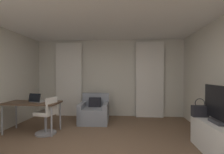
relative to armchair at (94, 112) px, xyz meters
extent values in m
cube|color=beige|center=(0.35, 0.82, 1.02)|extent=(5.12, 0.06, 2.60)
cube|color=silver|center=(-1.02, 0.69, 0.97)|extent=(0.90, 0.06, 2.50)
cube|color=silver|center=(1.73, 0.69, 0.97)|extent=(0.90, 0.06, 2.50)
cube|color=gray|center=(0.00, -0.04, -0.06)|extent=(0.87, 0.89, 0.44)
cube|color=gray|center=(-0.01, 0.32, 0.35)|extent=(0.84, 0.17, 0.39)
cube|color=gray|center=(0.36, -0.02, 0.01)|extent=(0.15, 0.86, 0.58)
cube|color=gray|center=(-0.35, -0.05, 0.01)|extent=(0.15, 0.86, 0.58)
cube|color=black|center=(0.00, 0.09, 0.25)|extent=(0.37, 0.22, 0.37)
cube|color=#4C3828|center=(-1.35, -0.97, 0.44)|extent=(1.30, 0.60, 0.04)
cylinder|color=#99999E|center=(-1.95, -0.72, 0.07)|extent=(0.04, 0.04, 0.70)
cylinder|color=#99999E|center=(-0.75, -0.72, 0.07)|extent=(0.04, 0.04, 0.70)
cylinder|color=#99999E|center=(-1.95, -1.22, 0.07)|extent=(0.04, 0.04, 0.70)
cylinder|color=#99999E|center=(-0.75, -1.22, 0.07)|extent=(0.04, 0.04, 0.70)
cylinder|color=gray|center=(-0.97, -1.06, -0.05)|extent=(0.06, 0.06, 0.46)
cylinder|color=gray|center=(-0.97, -1.06, -0.26)|extent=(0.48, 0.48, 0.04)
cube|color=silver|center=(-0.97, -1.06, 0.22)|extent=(0.48, 0.48, 0.08)
cube|color=silver|center=(-0.81, -1.10, 0.43)|extent=(0.14, 0.36, 0.34)
cube|color=#ADADB2|center=(-1.25, -0.91, 0.47)|extent=(0.35, 0.27, 0.02)
cube|color=black|center=(-1.27, -1.02, 0.58)|extent=(0.32, 0.11, 0.20)
cube|color=white|center=(2.54, -1.88, 0.00)|extent=(0.46, 1.31, 0.58)
cube|color=#333338|center=(2.54, -1.86, 0.32)|extent=(0.20, 0.36, 0.06)
cube|color=black|center=(2.54, -1.86, 0.65)|extent=(0.04, 0.92, 0.59)
cube|color=black|center=(2.41, -1.41, 0.40)|extent=(0.30, 0.14, 0.22)
torus|color=black|center=(2.41, -1.41, 0.56)|extent=(0.20, 0.02, 0.20)
camera|label=1|loc=(0.93, -4.80, 1.14)|focal=26.19mm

